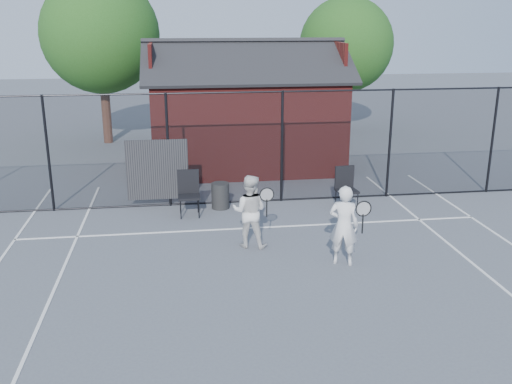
{
  "coord_description": "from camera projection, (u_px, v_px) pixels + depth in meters",
  "views": [
    {
      "loc": [
        -1.75,
        -9.62,
        4.79
      ],
      "look_at": [
        -0.07,
        2.34,
        1.1
      ],
      "focal_mm": 40.0,
      "sensor_mm": 36.0,
      "label": 1
    }
  ],
  "objects": [
    {
      "name": "player_front",
      "position": [
        344.0,
        225.0,
        11.37
      ],
      "size": [
        0.79,
        0.65,
        1.65
      ],
      "color": "silver",
      "rests_on": "ground"
    },
    {
      "name": "ground",
      "position": [
        277.0,
        283.0,
        10.74
      ],
      "size": [
        80.0,
        80.0,
        0.0
      ],
      "primitive_type": "plane",
      "color": "#4F525A",
      "rests_on": "ground"
    },
    {
      "name": "court_lines",
      "position": [
        291.0,
        318.0,
        9.49
      ],
      "size": [
        11.02,
        18.0,
        0.01
      ],
      "color": "silver",
      "rests_on": "ground"
    },
    {
      "name": "tree_left",
      "position": [
        100.0,
        35.0,
        21.7
      ],
      "size": [
        4.48,
        4.48,
        6.44
      ],
      "color": "#331C14",
      "rests_on": "ground"
    },
    {
      "name": "tree_right",
      "position": [
        346.0,
        45.0,
        24.12
      ],
      "size": [
        3.97,
        3.97,
        5.7
      ],
      "color": "#331C14",
      "rests_on": "ground"
    },
    {
      "name": "waste_bin",
      "position": [
        220.0,
        196.0,
        14.91
      ],
      "size": [
        0.48,
        0.48,
        0.68
      ],
      "primitive_type": "cylinder",
      "rotation": [
        0.0,
        0.0,
        0.03
      ],
      "color": "black",
      "rests_on": "ground"
    },
    {
      "name": "fence",
      "position": [
        233.0,
        151.0,
        15.01
      ],
      "size": [
        22.04,
        3.0,
        3.0
      ],
      "color": "black",
      "rests_on": "ground"
    },
    {
      "name": "clubhouse",
      "position": [
        245.0,
        119.0,
        18.86
      ],
      "size": [
        6.5,
        4.36,
        4.19
      ],
      "color": "maroon",
      "rests_on": "ground"
    },
    {
      "name": "chair_right",
      "position": [
        347.0,
        189.0,
        14.81
      ],
      "size": [
        0.57,
        0.59,
        1.08
      ],
      "primitive_type": "cube",
      "rotation": [
        0.0,
        0.0,
        0.09
      ],
      "color": "black",
      "rests_on": "ground"
    },
    {
      "name": "chair_left",
      "position": [
        189.0,
        195.0,
        14.26
      ],
      "size": [
        0.55,
        0.57,
        1.12
      ],
      "primitive_type": "cube",
      "rotation": [
        0.0,
        0.0,
        0.01
      ],
      "color": "black",
      "rests_on": "ground"
    },
    {
      "name": "player_back",
      "position": [
        250.0,
        211.0,
        12.28
      ],
      "size": [
        0.94,
        0.82,
        1.61
      ],
      "color": "silver",
      "rests_on": "ground"
    }
  ]
}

